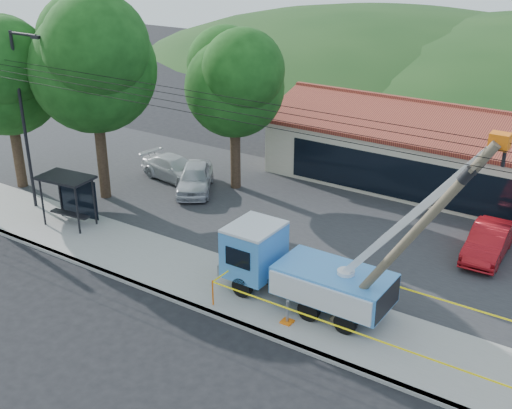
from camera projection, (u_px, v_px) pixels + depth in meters
The scene contains 17 objects.
ground at pixel (183, 346), 22.24m from camera, with size 120.00×120.00×0.00m, color black.
curb at pixel (219, 316), 23.81m from camera, with size 60.00×0.25×0.15m, color gray.
sidewalk at pixel (248, 294), 25.26m from camera, with size 60.00×4.00×0.15m, color gray.
parking_lot at pixel (340, 223), 31.38m from camera, with size 60.00×12.00×0.10m, color #28282B.
strip_mall at pixel (475, 158), 34.70m from camera, with size 22.50×8.53×4.67m.
streetlight at pixel (24, 109), 30.99m from camera, with size 2.13×0.22×9.00m.
tree_west_near at pixel (92, 57), 31.50m from camera, with size 7.56×6.72×10.80m.
tree_west_far at pixel (5, 71), 33.29m from camera, with size 6.84×6.08×9.48m.
tree_lot at pixel (234, 78), 33.28m from camera, with size 6.30×5.60×8.94m.
hill_west at pixel (395, 58), 71.88m from camera, with size 78.40×56.00×28.00m, color #153714.
utility_truck at pixel (302, 268), 24.13m from camera, with size 9.89×3.56×7.85m.
leaning_pole at pixel (413, 234), 20.46m from camera, with size 5.02×1.69×7.77m.
bus_shelter at pixel (69, 188), 30.49m from camera, with size 2.73×1.86×2.47m.
caution_tape at pixel (368, 310), 22.64m from camera, with size 11.12×3.61×1.04m.
car_silver at pixel (196, 192), 35.21m from camera, with size 1.77×4.40×1.50m, color #B3B6BB.
car_red at pixel (486, 258), 28.20m from camera, with size 1.49×4.28×1.41m, color maroon.
car_white at pixel (176, 181), 36.78m from camera, with size 1.87×4.59×1.33m, color silver.
Camera 1 is at (12.38, -13.94, 13.32)m, focal length 45.00 mm.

